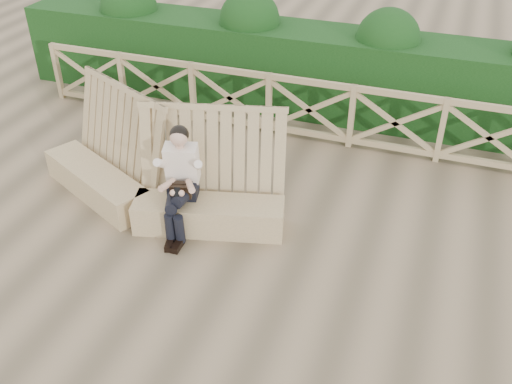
% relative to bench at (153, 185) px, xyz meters
% --- Properties ---
extents(ground, '(60.00, 60.00, 0.00)m').
position_rel_bench_xyz_m(ground, '(1.50, -0.80, -0.39)').
color(ground, brown).
rests_on(ground, ground).
extents(bench, '(3.90, 1.56, 1.56)m').
position_rel_bench_xyz_m(bench, '(0.00, 0.00, 0.00)').
color(bench, '#917B53').
rests_on(bench, ground).
extents(woman, '(0.53, 0.96, 1.46)m').
position_rel_bench_xyz_m(woman, '(0.57, -0.24, 0.37)').
color(woman, black).
rests_on(woman, ground).
extents(guardrail, '(10.10, 0.09, 1.10)m').
position_rel_bench_xyz_m(guardrail, '(1.50, 2.70, 0.16)').
color(guardrail, '#938056').
rests_on(guardrail, ground).
extents(hedge, '(12.00, 1.20, 1.50)m').
position_rel_bench_xyz_m(hedge, '(1.50, 3.90, 0.36)').
color(hedge, black).
rests_on(hedge, ground).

